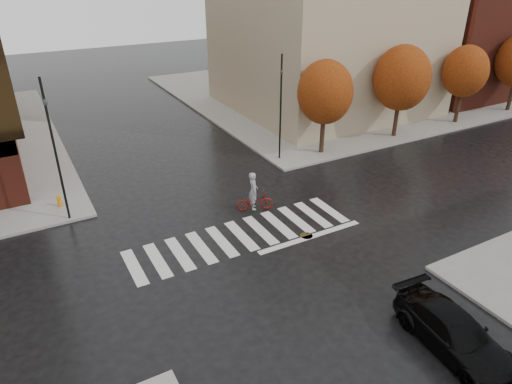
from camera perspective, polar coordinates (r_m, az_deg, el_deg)
ground at (r=22.86m, az=-1.26°, el=-6.06°), size 120.00×120.00×0.00m
sidewalk_ne at (r=49.85m, az=9.12°, el=12.40°), size 30.00×30.00×0.15m
crosswalk at (r=23.23m, az=-1.83°, el=-5.45°), size 12.00×3.00×0.01m
building_ne_tan at (r=42.79m, az=8.95°, el=22.38°), size 16.00×16.00×18.00m
building_ne_brick at (r=53.51m, az=24.12°, el=19.26°), size 14.00×14.00×14.00m
tree_ne_a at (r=31.82m, az=8.64°, el=12.20°), size 3.80×3.80×6.50m
tree_ne_b at (r=36.36m, az=17.78°, el=13.39°), size 4.20×4.20×6.89m
tree_ne_c at (r=41.67m, az=24.69°, el=13.53°), size 3.60×3.60×6.31m
sedan at (r=18.32m, az=23.47°, el=-15.79°), size 2.35×5.03×1.42m
cyclist at (r=25.10m, az=-0.21°, el=-0.69°), size 2.15×1.33×2.31m
traffic_light_nw at (r=24.66m, az=-24.01°, el=5.70°), size 0.23×0.20×7.53m
traffic_light_ne at (r=30.55m, az=3.11°, el=11.21°), size 0.17×0.20×7.05m
fire_hydrant at (r=27.65m, az=-23.39°, el=-0.94°), size 0.25×0.25×0.69m
manhole at (r=23.33m, az=6.32°, el=-5.46°), size 0.86×0.86×0.01m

